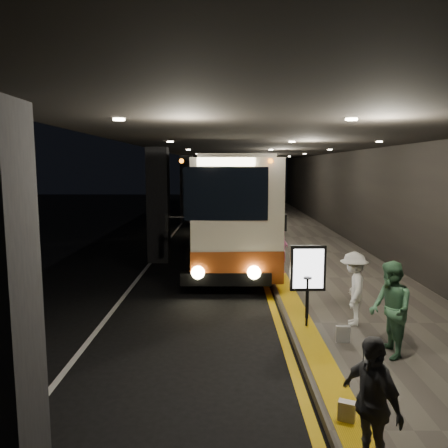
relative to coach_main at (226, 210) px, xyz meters
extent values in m
plane|color=black|center=(-1.11, -5.26, -1.88)|extent=(90.00, 90.00, 0.00)
cube|color=silver|center=(-2.91, -0.26, -1.88)|extent=(0.12, 50.00, 0.01)
cube|color=gold|center=(1.24, -0.26, -1.88)|extent=(0.18, 50.00, 0.01)
cube|color=#514C44|center=(3.64, -0.26, -1.81)|extent=(4.50, 50.00, 0.15)
cube|color=gold|center=(1.74, -0.26, -1.73)|extent=(0.50, 50.00, 0.01)
cube|color=black|center=(5.89, -0.26, 1.12)|extent=(0.10, 50.00, 6.00)
cube|color=black|center=(-2.61, -1.26, 0.32)|extent=(0.80, 0.80, 4.40)
cube|color=black|center=(-2.61, 10.74, 0.32)|extent=(0.80, 0.80, 4.40)
cube|color=black|center=(1.39, -0.26, 2.72)|extent=(9.00, 50.00, 0.40)
cube|color=beige|center=(0.00, 0.02, 0.29)|extent=(3.21, 12.51, 3.51)
cube|color=#984316|center=(0.00, 0.02, -1.01)|extent=(3.23, 12.53, 0.93)
cube|color=black|center=(0.00, -6.21, 1.06)|extent=(2.27, 0.18, 1.45)
cube|color=black|center=(0.00, -6.13, -1.32)|extent=(2.54, 0.38, 0.36)
cylinder|color=black|center=(-1.17, -3.90, -1.37)|extent=(0.29, 1.03, 1.03)
cylinder|color=black|center=(1.17, -3.90, -1.37)|extent=(0.29, 1.03, 1.03)
cylinder|color=black|center=(-1.17, 4.15, -1.37)|extent=(0.29, 1.03, 1.03)
cylinder|color=black|center=(1.17, 4.15, -1.37)|extent=(0.29, 1.03, 1.03)
sphere|color=#FFEAA5|center=(-0.77, -6.22, -1.11)|extent=(0.37, 0.37, 0.37)
sphere|color=#FFEAA5|center=(0.77, -6.22, -1.11)|extent=(0.37, 0.37, 0.37)
cube|color=#FFF2BF|center=(0.00, -6.22, 1.92)|extent=(1.55, 0.13, 0.23)
cube|color=beige|center=(-0.09, 14.33, 0.32)|extent=(2.89, 12.63, 3.56)
cube|color=#984316|center=(-0.09, 14.33, -0.99)|extent=(2.91, 12.65, 0.94)
cube|color=black|center=(-0.09, 8.02, 1.10)|extent=(2.31, 0.11, 1.47)
cube|color=black|center=(-0.09, 8.10, -1.31)|extent=(2.57, 0.30, 0.37)
cylinder|color=black|center=(-1.28, 10.35, -1.36)|extent=(0.29, 1.05, 1.05)
cylinder|color=black|center=(1.10, 10.35, -1.36)|extent=(0.29, 1.05, 1.05)
cylinder|color=black|center=(-1.28, 18.53, -1.36)|extent=(0.29, 1.05, 1.05)
cylinder|color=black|center=(1.10, 18.53, -1.36)|extent=(0.29, 1.05, 1.05)
imported|color=#C75D8E|center=(1.83, -3.84, -0.90)|extent=(0.57, 0.70, 1.66)
imported|color=#3C6C4B|center=(3.05, -10.15, -0.84)|extent=(0.56, 0.88, 1.80)
imported|color=silver|center=(2.85, -8.50, -0.91)|extent=(0.76, 1.16, 1.65)
imported|color=#535359|center=(1.69, -13.22, -0.93)|extent=(0.81, 1.06, 1.62)
cube|color=black|center=(2.37, -9.51, -1.57)|extent=(0.28, 0.14, 0.33)
cube|color=silver|center=(1.69, -12.28, -1.59)|extent=(0.26, 0.21, 0.29)
cylinder|color=black|center=(1.89, -8.14, -1.40)|extent=(0.08, 0.08, 0.67)
cube|color=black|center=(1.89, -8.14, -0.53)|extent=(0.82, 0.13, 1.06)
cube|color=white|center=(1.89, -8.20, -0.53)|extent=(0.69, 0.05, 0.91)
cylinder|color=black|center=(1.79, -8.64, -1.18)|extent=(0.05, 0.05, 1.10)
camera|label=1|loc=(0.01, -17.97, 1.79)|focal=35.00mm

